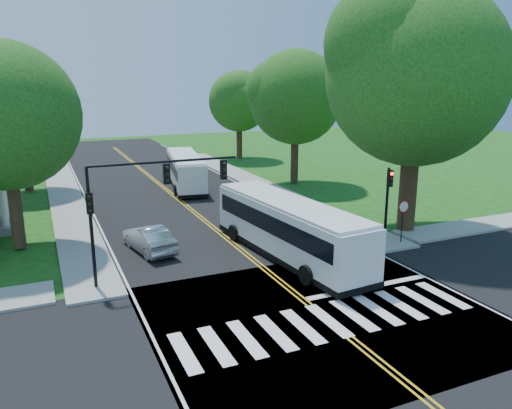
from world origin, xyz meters
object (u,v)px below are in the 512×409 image
signal_nw (142,193)px  hatchback (149,239)px  signal_ne (388,195)px  dark_sedan (263,199)px  bus_lead (288,228)px  suv (290,210)px  bus_follow (185,170)px

signal_nw → hatchback: (1.04, 4.28, -3.63)m
signal_ne → dark_sedan: bearing=105.1°
signal_nw → bus_lead: 8.26m
suv → dark_sedan: dark_sedan is taller
bus_lead → signal_nw: bearing=-2.6°
signal_ne → suv: 7.81m
signal_ne → dark_sedan: size_ratio=0.98×
bus_lead → suv: 7.56m
dark_sedan → signal_ne: bearing=124.1°
hatchback → suv: size_ratio=0.97×
hatchback → dark_sedan: 12.03m
suv → bus_follow: bearing=-81.7°
bus_lead → hatchback: bearing=-35.4°
bus_follow → hatchback: bus_follow is taller
signal_nw → signal_ne: size_ratio=1.62×
suv → dark_sedan: bearing=-93.2°
signal_nw → bus_lead: (7.80, 0.36, -2.71)m
bus_follow → suv: 14.01m
bus_follow → suv: size_ratio=2.45×
bus_lead → hatchback: bus_lead is taller
signal_nw → bus_lead: signal_nw is taller
signal_ne → suv: bearing=111.3°
hatchback → dark_sedan: hatchback is taller
signal_ne → dark_sedan: 11.45m
bus_lead → bus_follow: bus_lead is taller
bus_lead → suv: bus_lead is taller
bus_lead → dark_sedan: bearing=-112.9°
signal_nw → bus_follow: signal_nw is taller
signal_nw → dark_sedan: (11.13, 10.84, -3.72)m
bus_follow → hatchback: bearing=76.9°
bus_lead → dark_sedan: (3.33, 10.48, -1.00)m
signal_nw → bus_lead: size_ratio=0.58×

